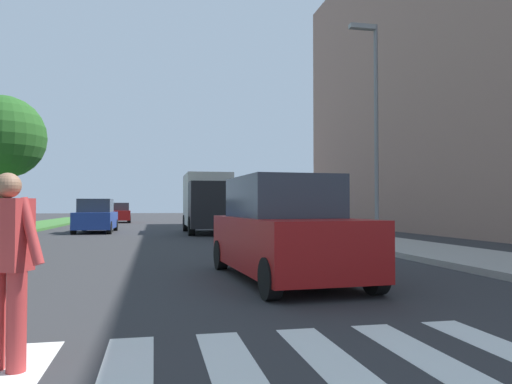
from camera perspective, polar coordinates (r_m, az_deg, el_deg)
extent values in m
plane|color=#2D2D30|center=(27.10, -12.31, -4.56)|extent=(140.00, 140.00, 0.00)
cube|color=silver|center=(4.64, -26.74, -19.03)|extent=(0.45, 2.20, 0.01)
cube|color=silver|center=(4.51, -14.91, -19.68)|extent=(0.45, 2.20, 0.01)
cube|color=silver|center=(4.55, -2.82, -19.55)|extent=(0.45, 2.20, 0.01)
cube|color=silver|center=(4.77, 8.52, -18.69)|extent=(0.45, 2.20, 0.01)
cube|color=silver|center=(5.14, 18.43, -17.36)|extent=(0.45, 2.20, 0.01)
cube|color=silver|center=(5.63, 26.68, -15.87)|extent=(0.45, 2.20, 0.01)
cylinder|color=#4C3823|center=(28.84, -27.53, -0.38)|extent=(0.36, 0.36, 3.57)
sphere|color=#23561E|center=(29.06, -27.45, 5.73)|extent=(4.36, 4.36, 4.36)
cube|color=#9E9991|center=(26.33, 5.80, -4.51)|extent=(3.00, 64.00, 0.15)
cylinder|color=slate|center=(17.35, 13.87, 6.69)|extent=(0.14, 0.14, 7.50)
cube|color=gray|center=(18.04, 12.28, 18.33)|extent=(0.90, 0.24, 0.16)
cylinder|color=#B23333|center=(4.73, -26.16, -13.43)|extent=(0.22, 0.22, 0.85)
cube|color=#B23333|center=(4.70, -27.05, -4.43)|extent=(0.45, 0.39, 0.62)
cylinder|color=#B23333|center=(4.54, -24.82, -4.17)|extent=(0.28, 0.20, 0.58)
sphere|color=#8C664C|center=(4.70, -26.98, 0.68)|extent=(0.30, 0.30, 0.22)
cube|color=maroon|center=(9.34, 3.43, -5.94)|extent=(2.19, 4.71, 0.96)
cube|color=#2D333D|center=(9.53, 2.97, -0.59)|extent=(1.83, 2.63, 0.79)
cylinder|color=black|center=(8.05, 13.76, -9.33)|extent=(0.26, 0.65, 0.64)
cylinder|color=black|center=(7.37, 1.69, -10.09)|extent=(0.26, 0.65, 0.64)
cylinder|color=black|center=(11.40, 4.56, -7.08)|extent=(0.26, 0.65, 0.64)
cylinder|color=black|center=(10.93, -4.11, -7.32)|extent=(0.26, 0.65, 0.64)
cube|color=navy|center=(27.12, -18.16, -3.15)|extent=(1.91, 4.36, 0.85)
cube|color=#2D333D|center=(26.89, -18.20, -1.52)|extent=(1.65, 1.98, 0.70)
cylinder|color=black|center=(28.94, -19.41, -3.68)|extent=(0.23, 0.64, 0.64)
cylinder|color=black|center=(28.75, -16.07, -3.73)|extent=(0.23, 0.64, 0.64)
cylinder|color=black|center=(25.55, -20.53, -3.96)|extent=(0.23, 0.64, 0.64)
cylinder|color=black|center=(25.33, -16.75, -4.01)|extent=(0.23, 0.64, 0.64)
cube|color=maroon|center=(42.79, -15.68, -2.62)|extent=(2.04, 4.47, 0.79)
cube|color=#2D333D|center=(42.57, -15.67, -1.66)|extent=(1.67, 2.06, 0.65)
cylinder|color=black|center=(44.54, -16.70, -2.95)|extent=(0.26, 0.65, 0.64)
cylinder|color=black|center=(44.54, -14.66, -2.97)|extent=(0.26, 0.65, 0.64)
cylinder|color=black|center=(41.08, -16.79, -3.07)|extent=(0.26, 0.65, 0.64)
cylinder|color=black|center=(41.08, -14.57, -3.09)|extent=(0.26, 0.65, 0.64)
cube|color=black|center=(23.28, -4.96, -1.51)|extent=(2.30, 2.00, 2.20)
cube|color=beige|center=(26.36, -5.76, -0.87)|extent=(2.30, 4.20, 2.70)
cylinder|color=black|center=(23.45, -2.41, -3.96)|extent=(0.30, 0.90, 0.90)
cylinder|color=black|center=(23.20, -7.55, -3.97)|extent=(0.30, 0.90, 0.90)
cylinder|color=black|center=(27.55, -3.82, -3.61)|extent=(0.30, 0.90, 0.90)
cylinder|color=black|center=(27.34, -8.20, -3.61)|extent=(0.30, 0.90, 0.90)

